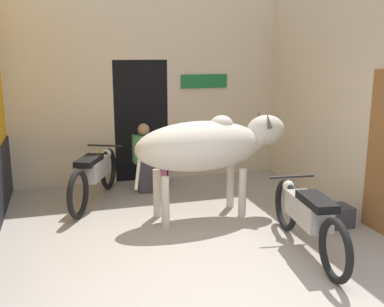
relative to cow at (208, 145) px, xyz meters
name	(u,v)px	position (x,y,z in m)	size (l,w,h in m)	color
ground_plane	(235,295)	(-0.43, -2.15, -1.03)	(30.00, 30.00, 0.00)	#9E9389
wall_back_with_doorway	(144,98)	(-0.47, 2.33, 0.45)	(4.82, 0.93, 3.38)	beige
wall_right_with_door	(343,97)	(2.07, -0.08, 0.63)	(0.22, 4.24, 3.38)	beige
cow	(208,145)	(0.00, 0.00, 0.00)	(2.29, 0.86, 1.48)	beige
motorcycle_near	(308,216)	(0.73, -1.49, -0.58)	(0.58, 2.07, 0.79)	black
motorcycle_far	(94,173)	(-1.50, 1.06, -0.57)	(0.95, 1.97, 0.81)	black
shopkeeper_seated	(145,156)	(-0.64, 1.43, -0.43)	(0.38, 0.33, 1.15)	#3D3842
plastic_stool	(160,175)	(-0.37, 1.50, -0.80)	(0.35, 0.35, 0.44)	#DB6093
crate	(335,216)	(1.52, -0.89, -0.89)	(0.44, 0.32, 0.28)	#38383D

